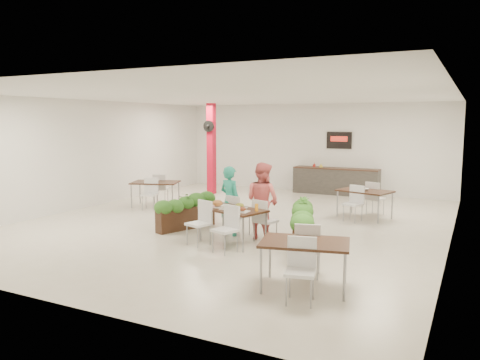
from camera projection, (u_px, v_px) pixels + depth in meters
name	position (u px, v px, depth m)	size (l,w,h in m)	color
ground	(238.00, 222.00, 12.04)	(12.00, 12.00, 0.00)	beige
room_shell	(238.00, 144.00, 11.79)	(10.10, 12.10, 3.22)	white
red_column	(211.00, 148.00, 16.53)	(0.40, 0.41, 3.20)	red
service_counter	(336.00, 180.00, 16.53)	(3.00, 0.64, 2.20)	#2C2A27
main_table	(232.00, 214.00, 9.85)	(1.65, 1.91, 0.92)	black
diner_man	(230.00, 201.00, 10.58)	(0.57, 0.38, 1.57)	teal
diner_woman	(262.00, 201.00, 10.22)	(0.82, 0.64, 1.69)	#F56D6C
planter_left	(186.00, 209.00, 11.21)	(0.84, 1.61, 0.87)	black
planter_right	(302.00, 227.00, 9.17)	(0.98, 2.03, 1.11)	black
side_table_a	(155.00, 185.00, 14.20)	(1.60, 1.66, 0.92)	black
side_table_b	(365.00, 194.00, 12.45)	(1.52, 1.67, 0.92)	black
side_table_c	(305.00, 248.00, 7.17)	(1.51, 1.67, 0.92)	black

